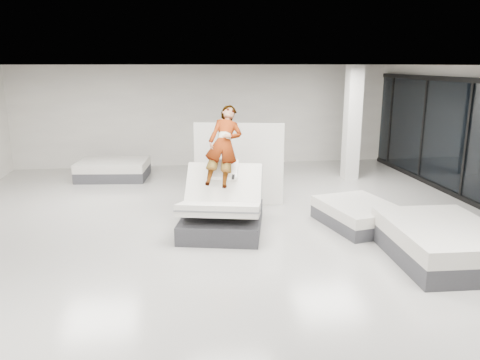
# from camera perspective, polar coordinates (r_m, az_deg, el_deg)

# --- Properties ---
(room) EXTENTS (14.00, 14.04, 3.20)m
(room) POSITION_cam_1_polar(r_m,az_deg,el_deg) (8.34, -1.03, 2.69)
(room) COLOR #A19E98
(room) RESTS_ON ground
(hero_bed) EXTENTS (1.94, 2.31, 1.35)m
(hero_bed) POSITION_cam_1_polar(r_m,az_deg,el_deg) (9.29, -2.17, -3.76)
(hero_bed) COLOR #36363B
(hero_bed) RESTS_ON floor
(person) EXTENTS (1.01, 1.82, 1.30)m
(person) POSITION_cam_1_polar(r_m,az_deg,el_deg) (9.38, -1.97, 2.22)
(person) COLOR slate
(person) RESTS_ON hero_bed
(remote) EXTENTS (0.08, 0.15, 0.08)m
(remote) POSITION_cam_1_polar(r_m,az_deg,el_deg) (9.07, -0.84, 0.38)
(remote) COLOR black
(remote) RESTS_ON person
(divider_panel) EXTENTS (2.05, 0.64, 1.91)m
(divider_panel) POSITION_cam_1_polar(r_m,az_deg,el_deg) (10.95, -0.16, 2.00)
(divider_panel) COLOR white
(divider_panel) RESTS_ON floor
(flat_bed_right_far) EXTENTS (1.61, 1.95, 0.47)m
(flat_bed_right_far) POSITION_cam_1_polar(r_m,az_deg,el_deg) (9.89, 14.29, -4.09)
(flat_bed_right_far) COLOR #36363B
(flat_bed_right_far) RESTS_ON floor
(flat_bed_right_near) EXTENTS (1.78, 2.31, 0.61)m
(flat_bed_right_near) POSITION_cam_1_polar(r_m,az_deg,el_deg) (8.65, 23.49, -7.01)
(flat_bed_right_near) COLOR #36363B
(flat_bed_right_near) RESTS_ON floor
(flat_bed_left_far) EXTENTS (2.07, 1.65, 0.53)m
(flat_bed_left_far) POSITION_cam_1_polar(r_m,az_deg,el_deg) (13.99, -15.17, 1.26)
(flat_bed_left_far) COLOR #36363B
(flat_bed_left_far) RESTS_ON floor
(column) EXTENTS (0.40, 0.40, 3.20)m
(column) POSITION_cam_1_polar(r_m,az_deg,el_deg) (13.67, 13.51, 6.77)
(column) COLOR silver
(column) RESTS_ON floor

